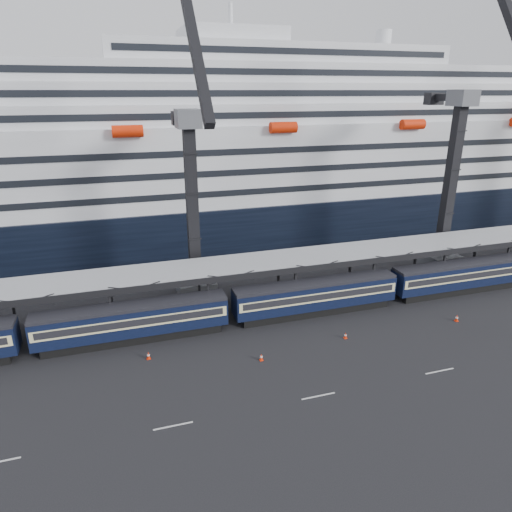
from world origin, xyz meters
The scene contains 10 objects.
ground centered at (0.00, 0.00, 0.00)m, with size 260.00×260.00×0.00m, color black.
train centered at (-4.65, 10.00, 2.20)m, with size 133.05×3.00×4.05m.
canopy centered at (0.00, 14.00, 5.25)m, with size 130.00×6.25×5.53m.
cruise_ship centered at (-1.08, 45.99, 12.34)m, with size 214.09×28.84×34.00m.
crane_dark_near centered at (-20.00, 18.59, 11.93)m, with size 4.50×17.75×35.08m.
crane_dark_mid centered at (15.00, 17.59, 13.36)m, with size 4.50×18.24×39.64m.
traffic_cone_b centered at (-26.97, 5.93, 0.37)m, with size 0.38×0.38×0.75m.
traffic_cone_c centered at (-16.87, 2.52, 0.36)m, with size 0.36×0.36×0.72m.
traffic_cone_d centered at (-7.39, 3.79, 0.34)m, with size 0.34×0.34×0.68m.
traffic_cone_e centered at (6.05, 3.47, 0.39)m, with size 0.39×0.39×0.78m.
Camera 1 is at (-28.38, -32.60, 23.90)m, focal length 32.00 mm.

